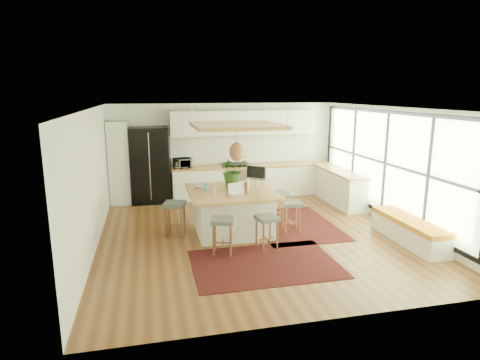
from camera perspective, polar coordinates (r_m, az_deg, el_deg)
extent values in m
plane|color=brown|center=(8.86, 2.00, -7.59)|extent=(7.00, 7.00, 0.00)
plane|color=white|center=(8.33, 2.14, 10.14)|extent=(7.00, 7.00, 0.00)
plane|color=white|center=(11.86, -2.29, 4.27)|extent=(6.50, 0.00, 6.50)
plane|color=white|center=(5.30, 11.90, -6.34)|extent=(6.50, 0.00, 6.50)
plane|color=white|center=(8.29, -20.20, -0.05)|extent=(0.00, 7.00, 7.00)
plane|color=white|center=(9.83, 20.70, 1.78)|extent=(0.00, 7.00, 7.00)
cube|color=white|center=(11.41, -16.71, 2.28)|extent=(0.55, 0.60, 2.25)
cube|color=white|center=(11.83, 0.65, -0.23)|extent=(4.20, 0.60, 0.88)
cube|color=#B0753E|center=(11.74, 0.65, 1.96)|extent=(4.24, 0.64, 0.05)
cube|color=white|center=(11.95, 0.32, 4.34)|extent=(4.20, 0.02, 0.80)
cube|color=white|center=(11.71, 0.51, 8.11)|extent=(4.20, 0.34, 0.70)
cube|color=white|center=(11.55, 13.61, -0.89)|extent=(0.60, 2.50, 0.88)
cube|color=#B0753E|center=(11.45, 13.73, 1.35)|extent=(0.64, 2.54, 0.05)
cube|color=black|center=(7.40, 3.50, -11.73)|extent=(2.60, 1.80, 0.01)
cube|color=black|center=(9.50, 7.58, -6.26)|extent=(1.80, 2.60, 0.01)
imported|color=#A5A5AA|center=(11.44, -8.14, 2.53)|extent=(0.52, 0.33, 0.33)
imported|color=#1E4C19|center=(9.17, -0.99, 0.97)|extent=(0.80, 0.85, 0.56)
imported|color=beige|center=(9.00, -5.85, -0.98)|extent=(0.24, 0.24, 0.05)
cylinder|color=#34C0D0|center=(8.72, -4.87, -0.92)|extent=(0.07, 0.07, 0.19)
cylinder|color=silver|center=(8.50, -3.63, -1.25)|extent=(0.07, 0.07, 0.19)
cylinder|color=#A13D35|center=(8.48, 0.87, -1.25)|extent=(0.07, 0.07, 0.19)
cylinder|color=beige|center=(8.83, 0.96, -0.70)|extent=(0.07, 0.07, 0.19)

